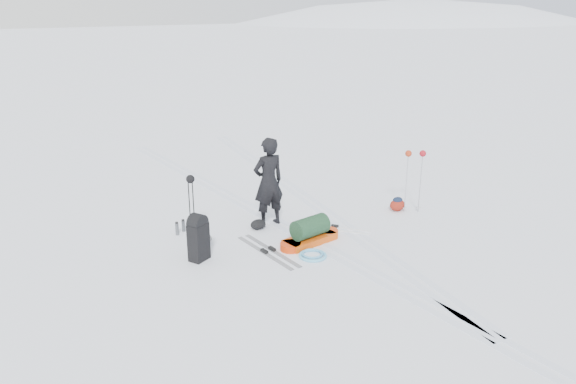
% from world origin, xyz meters
% --- Properties ---
extents(ground, '(200.00, 200.00, 0.00)m').
position_xyz_m(ground, '(0.00, 0.00, 0.00)').
color(ground, white).
rests_on(ground, ground).
extents(snow_hill_backdrop, '(359.50, 192.00, 162.45)m').
position_xyz_m(snow_hill_backdrop, '(62.69, 84.02, -69.02)').
color(snow_hill_backdrop, white).
rests_on(snow_hill_backdrop, ground).
extents(ski_tracks, '(3.38, 17.97, 0.01)m').
position_xyz_m(ski_tracks, '(0.61, 0.88, 0.00)').
color(ski_tracks, silver).
rests_on(ski_tracks, ground).
extents(skier, '(0.73, 0.48, 1.98)m').
position_xyz_m(skier, '(-0.27, 0.76, 0.99)').
color(skier, black).
rests_on(skier, ground).
extents(pulk_sled, '(1.51, 0.65, 0.56)m').
position_xyz_m(pulk_sled, '(-0.05, -0.54, 0.21)').
color(pulk_sled, '#CE480C').
rests_on(pulk_sled, ground).
extents(expedition_rucksack, '(0.77, 0.95, 0.94)m').
position_xyz_m(expedition_rucksack, '(-2.25, -0.03, 0.43)').
color(expedition_rucksack, black).
rests_on(expedition_rucksack, ground).
extents(ski_poles_black, '(0.18, 0.18, 1.41)m').
position_xyz_m(ski_poles_black, '(-2.03, 0.83, 1.16)').
color(ski_poles_black, black).
rests_on(ski_poles_black, ground).
extents(ski_poles_silver, '(0.43, 0.32, 1.49)m').
position_xyz_m(ski_poles_silver, '(2.97, -0.30, 1.25)').
color(ski_poles_silver, silver).
rests_on(ski_poles_silver, ground).
extents(touring_skis_grey, '(0.43, 1.88, 0.07)m').
position_xyz_m(touring_skis_grey, '(-0.99, -0.48, 0.02)').
color(touring_skis_grey, gray).
rests_on(touring_skis_grey, ground).
extents(touring_skis_white, '(1.20, 1.38, 0.06)m').
position_xyz_m(touring_skis_white, '(0.81, -0.19, 0.01)').
color(touring_skis_white, white).
rests_on(touring_skis_white, ground).
extents(rope_coil, '(0.57, 0.57, 0.07)m').
position_xyz_m(rope_coil, '(-0.36, -1.11, 0.03)').
color(rope_coil, '#5DBCE3').
rests_on(rope_coil, ground).
extents(small_daypack, '(0.48, 0.44, 0.33)m').
position_xyz_m(small_daypack, '(2.74, -0.07, 0.16)').
color(small_daypack, maroon).
rests_on(small_daypack, ground).
extents(thermos_pair, '(0.28, 0.20, 0.29)m').
position_xyz_m(thermos_pair, '(-2.13, 1.32, 0.14)').
color(thermos_pair, '#5B5E63').
rests_on(thermos_pair, ground).
extents(stuff_sack, '(0.40, 0.33, 0.22)m').
position_xyz_m(stuff_sack, '(-0.61, 0.65, 0.11)').
color(stuff_sack, black).
rests_on(stuff_sack, ground).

